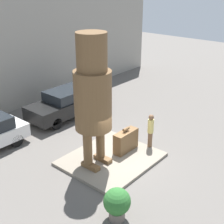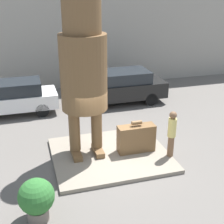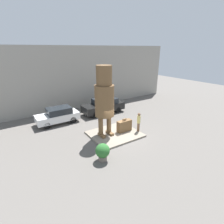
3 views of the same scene
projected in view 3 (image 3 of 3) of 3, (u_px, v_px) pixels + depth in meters
name	position (u px, v px, depth m)	size (l,w,h in m)	color
ground_plane	(115.00, 135.00, 15.02)	(60.00, 60.00, 0.00)	#605B56
pedestal	(115.00, 134.00, 15.00)	(4.08, 3.51, 0.14)	gray
building_backdrop	(74.00, 78.00, 20.56)	(28.00, 0.60, 7.31)	gray
statue_figure	(104.00, 96.00, 13.61)	(1.54, 1.54, 5.70)	brown
giant_suitcase	(124.00, 126.00, 15.21)	(1.34, 0.47, 1.19)	brown
tourist	(139.00, 121.00, 15.08)	(0.29, 0.29, 1.69)	brown
parked_car_white	(58.00, 115.00, 17.08)	(4.06, 1.72, 1.58)	silver
parked_car_black	(104.00, 106.00, 19.79)	(4.75, 1.89, 1.68)	black
planter_pot	(103.00, 152.00, 11.35)	(0.95, 0.95, 1.22)	#70665B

